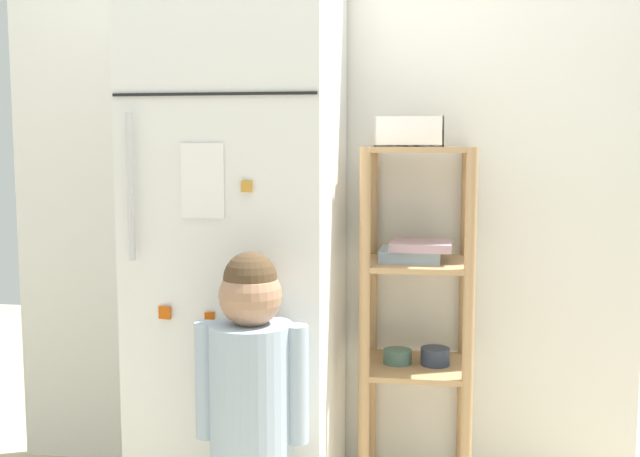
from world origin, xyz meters
The scene contains 5 objects.
kitchen_wall_back centered at (0.00, 0.38, 1.17)m, with size 2.33×0.03×2.33m, color silver.
refrigerator centered at (-0.17, 0.02, 0.92)m, with size 0.59×0.69×1.83m.
child_standing centered at (-0.04, -0.44, 0.58)m, with size 0.31×0.23×0.96m.
pantry_shelf_unit centered at (0.39, 0.17, 0.74)m, with size 0.36×0.36×1.23m.
fruit_bin centered at (0.34, 0.16, 1.27)m, with size 0.22×0.15×0.10m.
Camera 1 is at (0.43, -2.34, 1.24)m, focal length 42.24 mm.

